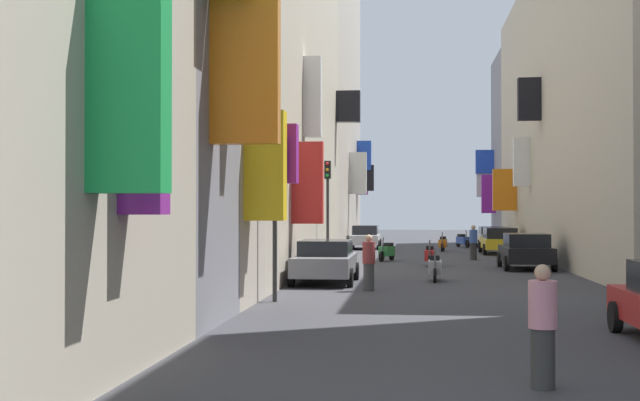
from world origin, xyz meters
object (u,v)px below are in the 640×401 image
at_px(scooter_green, 387,251).
at_px(pedestrian_mid_street, 473,243).
at_px(pedestrian_near_left, 369,263).
at_px(scooter_silver, 435,267).
at_px(scooter_red, 430,255).
at_px(traffic_light_far_corner, 328,195).
at_px(parked_car_silver, 365,237).
at_px(scooter_blue, 463,240).
at_px(pedestrian_far_away, 543,327).
at_px(traffic_light_near_corner, 275,188).
at_px(parked_car_black, 526,250).
at_px(parked_car_yellow, 500,240).
at_px(parked_car_white, 492,237).
at_px(scooter_orange, 443,243).
at_px(parked_car_grey, 325,260).

height_order(scooter_green, pedestrian_mid_street, pedestrian_mid_street).
bearing_deg(pedestrian_near_left, scooter_silver, 61.30).
distance_m(scooter_red, traffic_light_far_corner, 5.12).
distance_m(parked_car_silver, scooter_blue, 6.76).
bearing_deg(scooter_blue, pedestrian_far_away, -92.05).
bearing_deg(pedestrian_far_away, traffic_light_near_corner, 117.37).
xyz_separation_m(parked_car_black, scooter_blue, (-1.31, 20.39, -0.30)).
relative_size(parked_car_yellow, scooter_blue, 2.56).
height_order(scooter_silver, pedestrian_far_away, pedestrian_far_away).
relative_size(traffic_light_near_corner, traffic_light_far_corner, 0.97).
height_order(pedestrian_far_away, traffic_light_far_corner, traffic_light_far_corner).
distance_m(parked_car_yellow, pedestrian_mid_street, 6.27).
xyz_separation_m(scooter_silver, scooter_red, (-0.00, 7.74, -0.00)).
distance_m(parked_car_white, traffic_light_far_corner, 20.20).
distance_m(pedestrian_near_left, pedestrian_far_away, 13.75).
height_order(scooter_blue, traffic_light_far_corner, traffic_light_far_corner).
height_order(scooter_green, scooter_silver, same).
bearing_deg(scooter_orange, traffic_light_near_corner, -100.76).
distance_m(parked_car_grey, scooter_orange, 22.94).
distance_m(scooter_green, scooter_red, 3.96).
relative_size(pedestrian_mid_street, traffic_light_near_corner, 0.39).
xyz_separation_m(scooter_silver, traffic_light_near_corner, (-4.32, -6.95, 2.49)).
bearing_deg(pedestrian_far_away, parked_car_silver, 96.40).
distance_m(parked_car_yellow, pedestrian_near_left, 22.97).
bearing_deg(scooter_blue, traffic_light_far_corner, -108.89).
distance_m(parked_car_white, pedestrian_mid_street, 12.57).
distance_m(parked_car_black, parked_car_yellow, 12.25).
bearing_deg(parked_car_silver, parked_car_white, 7.55).
height_order(parked_car_silver, traffic_light_near_corner, traffic_light_near_corner).
relative_size(scooter_blue, pedestrian_near_left, 1.04).
distance_m(scooter_green, scooter_silver, 11.36).
relative_size(scooter_green, traffic_light_far_corner, 0.38).
relative_size(scooter_orange, scooter_silver, 0.91).
relative_size(scooter_blue, traffic_light_near_corner, 0.40).
bearing_deg(scooter_red, parked_car_black, -22.10).
height_order(parked_car_black, scooter_orange, parked_car_black).
bearing_deg(parked_car_black, scooter_blue, 93.69).
distance_m(parked_car_yellow, scooter_silver, 18.88).
relative_size(parked_car_grey, parked_car_white, 1.00).
bearing_deg(parked_car_grey, scooter_green, 82.40).
distance_m(parked_car_black, traffic_light_far_corner, 8.45).
bearing_deg(scooter_red, parked_car_silver, 102.77).
bearing_deg(scooter_silver, pedestrian_far_away, -86.82).
bearing_deg(scooter_orange, parked_car_grey, -101.66).
height_order(scooter_blue, scooter_green, same).
relative_size(parked_car_yellow, traffic_light_far_corner, 1.00).
bearing_deg(parked_car_silver, parked_car_grey, -89.88).
height_order(parked_car_white, pedestrian_near_left, pedestrian_near_left).
xyz_separation_m(parked_car_grey, parked_car_yellow, (7.62, 19.62, 0.01)).
bearing_deg(scooter_green, pedestrian_near_left, -90.38).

